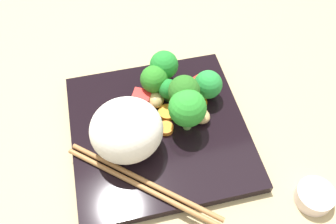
{
  "coord_description": "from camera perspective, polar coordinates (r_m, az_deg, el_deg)",
  "views": [
    {
      "loc": [
        -29.1,
        6.29,
        45.96
      ],
      "look_at": [
        0.98,
        -1.68,
        3.54
      ],
      "focal_mm": 38.87,
      "sensor_mm": 36.0,
      "label": 1
    }
  ],
  "objects": [
    {
      "name": "chopstick_pair",
      "position": [
        0.49,
        -4.05,
        -11.12
      ],
      "size": [
        16.69,
        17.88,
        0.68
      ],
      "rotation": [
        0.0,
        0.0,
        3.97
      ],
      "color": "#A27140",
      "rests_on": "square_plate"
    },
    {
      "name": "chicken_piece_1",
      "position": [
        0.55,
        -1.9,
        1.98
      ],
      "size": [
        3.87,
        3.59,
        2.12
      ],
      "primitive_type": "ellipsoid",
      "rotation": [
        0.0,
        0.0,
        5.81
      ],
      "color": "tan",
      "rests_on": "square_plate"
    },
    {
      "name": "chicken_piece_2",
      "position": [
        0.54,
        4.83,
        -0.34
      ],
      "size": [
        4.38,
        4.29,
        1.92
      ],
      "primitive_type": "ellipsoid",
      "rotation": [
        0.0,
        0.0,
        3.84
      ],
      "color": "tan",
      "rests_on": "square_plate"
    },
    {
      "name": "sauce_cup",
      "position": [
        0.53,
        21.98,
        -12.13
      ],
      "size": [
        4.97,
        4.97,
        2.06
      ],
      "primitive_type": "cylinder",
      "color": "silver",
      "rests_on": "ground_plane"
    },
    {
      "name": "carrot_slice_0",
      "position": [
        0.53,
        -0.35,
        -2.57
      ],
      "size": [
        2.71,
        2.71,
        0.79
      ],
      "primitive_type": "cylinder",
      "rotation": [
        0.0,
        0.0,
        1.33
      ],
      "color": "orange",
      "rests_on": "square_plate"
    },
    {
      "name": "pepper_chunk_2",
      "position": [
        0.54,
        -3.12,
        -0.23
      ],
      "size": [
        2.19,
        2.16,
        1.45
      ],
      "primitive_type": "cube",
      "rotation": [
        0.0,
        0.0,
        3.23
      ],
      "color": "red",
      "rests_on": "square_plate"
    },
    {
      "name": "carrot_slice_1",
      "position": [
        0.56,
        4.54,
        1.4
      ],
      "size": [
        3.98,
        3.98,
        0.6
      ],
      "primitive_type": "cylinder",
      "rotation": [
        0.0,
        0.0,
        1.88
      ],
      "color": "orange",
      "rests_on": "square_plate"
    },
    {
      "name": "broccoli_floret_0",
      "position": [
        0.55,
        0.05,
        3.57
      ],
      "size": [
        3.02,
        3.02,
        4.26
      ],
      "color": "#5CA249",
      "rests_on": "square_plate"
    },
    {
      "name": "pepper_chunk_0",
      "position": [
        0.56,
        -4.1,
        2.21
      ],
      "size": [
        3.26,
        3.44,
        1.98
      ],
      "primitive_type": "cube",
      "rotation": [
        0.0,
        0.0,
        1.09
      ],
      "color": "red",
      "rests_on": "square_plate"
    },
    {
      "name": "ground_plane",
      "position": [
        0.56,
        -1.41,
        -3.91
      ],
      "size": [
        110.0,
        110.0,
        2.0
      ],
      "primitive_type": "cube",
      "color": "tan"
    },
    {
      "name": "pepper_chunk_1",
      "position": [
        0.58,
        4.88,
        4.45
      ],
      "size": [
        3.02,
        2.67,
        1.2
      ],
      "primitive_type": "cube",
      "rotation": [
        0.0,
        0.0,
        0.4
      ],
      "color": "red",
      "rests_on": "square_plate"
    },
    {
      "name": "broccoli_floret_3",
      "position": [
        0.55,
        -2.2,
        5.11
      ],
      "size": [
        4.2,
        4.2,
        5.38
      ],
      "color": "#5F984C",
      "rests_on": "square_plate"
    },
    {
      "name": "rice_mound",
      "position": [
        0.49,
        -6.52,
        -2.84
      ],
      "size": [
        9.39,
        9.92,
        8.37
      ],
      "primitive_type": "ellipsoid",
      "rotation": [
        0.0,
        0.0,
        1.56
      ],
      "color": "white",
      "rests_on": "square_plate"
    },
    {
      "name": "broccoli_floret_4",
      "position": [
        0.55,
        6.28,
        4.29
      ],
      "size": [
        4.35,
        4.35,
        5.01
      ],
      "color": "#83B853",
      "rests_on": "square_plate"
    },
    {
      "name": "square_plate",
      "position": [
        0.54,
        -1.45,
        -2.91
      ],
      "size": [
        26.17,
        26.17,
        1.54
      ],
      "primitive_type": "cube",
      "rotation": [
        0.0,
        0.0,
        -0.03
      ],
      "color": "black",
      "rests_on": "ground_plane"
    },
    {
      "name": "broccoli_floret_1",
      "position": [
        0.56,
        -0.63,
        7.35
      ],
      "size": [
        4.44,
        4.44,
        5.89
      ],
      "color": "#5E993D",
      "rests_on": "square_plate"
    },
    {
      "name": "carrot_slice_2",
      "position": [
        0.56,
        2.6,
        2.13
      ],
      "size": [
        2.79,
        2.79,
        0.46
      ],
      "primitive_type": "cylinder",
      "rotation": [
        0.0,
        0.0,
        2.93
      ],
      "color": "#FC9C30",
      "rests_on": "square_plate"
    },
    {
      "name": "broccoli_floret_2",
      "position": [
        0.52,
        2.54,
        3.06
      ],
      "size": [
        4.58,
        4.58,
        7.06
      ],
      "color": "olive",
      "rests_on": "square_plate"
    },
    {
      "name": "carrot_slice_4",
      "position": [
        0.58,
        2.44,
        4.21
      ],
      "size": [
        2.89,
        2.89,
        0.46
      ],
      "primitive_type": "cylinder",
      "rotation": [
        0.0,
        0.0,
        1.13
      ],
      "color": "orange",
      "rests_on": "square_plate"
    },
    {
      "name": "carrot_slice_3",
      "position": [
        0.55,
        -0.1,
        -0.04
      ],
      "size": [
        3.17,
        3.17,
        0.66
      ],
      "primitive_type": "cylinder",
      "rotation": [
        0.0,
        0.0,
        1.74
      ],
      "color": "orange",
      "rests_on": "square_plate"
    },
    {
      "name": "broccoli_floret_5",
      "position": [
        0.5,
        3.07,
        0.57
      ],
      "size": [
        5.38,
        5.38,
        6.96
      ],
      "color": "#76BE5D",
      "rests_on": "square_plate"
    }
  ]
}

